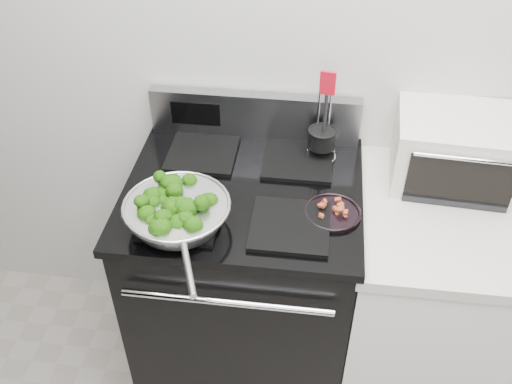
% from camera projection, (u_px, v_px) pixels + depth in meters
% --- Properties ---
extents(back_wall, '(4.00, 0.02, 2.70)m').
position_uv_depth(back_wall, '(347.00, 36.00, 1.87)').
color(back_wall, beige).
rests_on(back_wall, ground).
extents(gas_range, '(0.79, 0.69, 1.13)m').
position_uv_depth(gas_range, '(245.00, 280.00, 2.19)').
color(gas_range, black).
rests_on(gas_range, floor).
extents(counter, '(0.62, 0.68, 0.92)m').
position_uv_depth(counter, '(425.00, 303.00, 2.14)').
color(counter, white).
rests_on(counter, floor).
extents(skillet, '(0.33, 0.50, 0.07)m').
position_uv_depth(skillet, '(177.00, 212.00, 1.72)').
color(skillet, silver).
rests_on(skillet, gas_range).
extents(broccoli_pile, '(0.26, 0.26, 0.09)m').
position_uv_depth(broccoli_pile, '(177.00, 207.00, 1.71)').
color(broccoli_pile, black).
rests_on(broccoli_pile, skillet).
extents(bacon_plate, '(0.18, 0.18, 0.04)m').
position_uv_depth(bacon_plate, '(333.00, 210.00, 1.78)').
color(bacon_plate, black).
rests_on(bacon_plate, gas_range).
extents(utensil_holder, '(0.11, 0.11, 0.35)m').
position_uv_depth(utensil_holder, '(321.00, 143.00, 1.99)').
color(utensil_holder, silver).
rests_on(utensil_holder, gas_range).
extents(toaster_oven, '(0.43, 0.34, 0.24)m').
position_uv_depth(toaster_oven, '(457.00, 150.00, 1.91)').
color(toaster_oven, silver).
rests_on(toaster_oven, counter).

